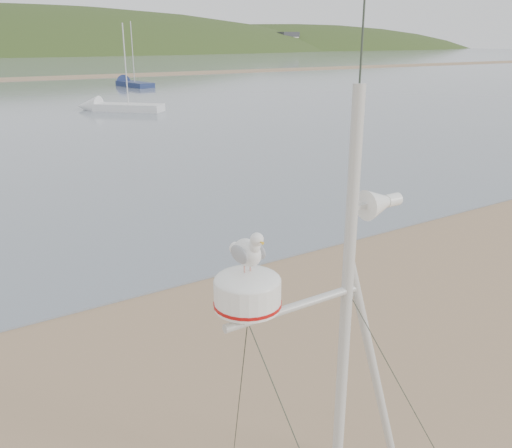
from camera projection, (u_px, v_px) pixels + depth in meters
ground at (191, 431)px, 6.93m from camera, size 560.00×560.00×0.00m
mast_rig at (339, 407)px, 5.38m from camera, size 2.38×2.54×5.36m
sailboat_white_near at (108, 107)px, 37.92m from camera, size 5.52×5.59×6.30m
sailboat_blue_far at (126, 83)px, 58.68m from camera, size 2.58×7.36×7.15m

